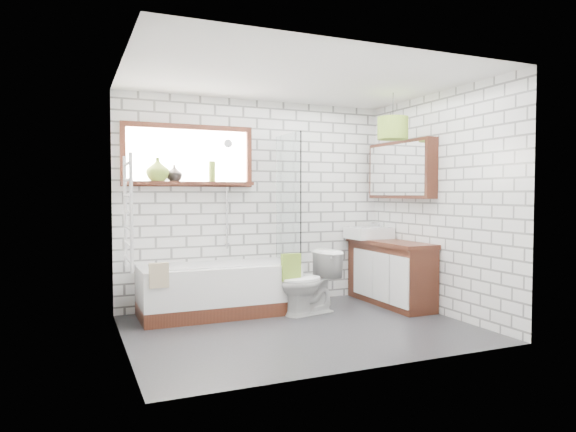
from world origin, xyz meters
name	(u,v)px	position (x,y,z in m)	size (l,w,h in m)	color
floor	(301,329)	(0.00, 0.00, -0.01)	(3.40, 2.60, 0.01)	#252528
ceiling	(301,78)	(0.00, 0.00, 2.50)	(3.40, 2.60, 0.01)	white
wall_back	(257,203)	(0.00, 1.30, 1.25)	(3.40, 0.01, 2.50)	white
wall_front	(372,208)	(0.00, -1.30, 1.25)	(3.40, 0.01, 2.50)	white
wall_left	(123,206)	(-1.70, 0.00, 1.25)	(0.01, 2.60, 2.50)	white
wall_right	(438,203)	(1.70, 0.00, 1.25)	(0.01, 2.60, 2.50)	white
window	(189,156)	(-0.85, 1.26, 1.80)	(1.52, 0.16, 0.68)	#33160E
towel_radiator	(128,212)	(-1.66, 0.00, 1.20)	(0.06, 0.52, 1.00)	white
mirror_cabinet	(401,170)	(1.62, 0.60, 1.65)	(0.16, 1.20, 0.70)	#33160E
shower_riser	(227,194)	(-0.40, 1.26, 1.35)	(0.02, 0.02, 1.30)	silver
bathtub	(219,289)	(-0.60, 0.92, 0.28)	(1.74, 0.77, 0.56)	white
shower_screen	(288,198)	(0.25, 0.92, 1.31)	(0.02, 0.72, 1.50)	white
towel_green	(291,267)	(0.12, 0.53, 0.54)	(0.22, 0.06, 0.30)	olive
towel_beige	(159,275)	(-1.32, 0.53, 0.54)	(0.19, 0.05, 0.25)	tan
vanity	(390,273)	(1.48, 0.61, 0.39)	(0.44, 1.36, 0.78)	#33160E
basin	(369,233)	(1.42, 1.00, 0.85)	(0.51, 0.44, 0.15)	white
tap	(379,229)	(1.58, 1.00, 0.91)	(0.03, 0.03, 0.15)	silver
toilet	(309,283)	(0.35, 0.54, 0.35)	(0.70, 0.40, 0.71)	white
vase_olive	(158,171)	(-1.21, 1.23, 1.61)	(0.26, 0.26, 0.27)	olive
vase_dark	(174,175)	(-1.02, 1.23, 1.57)	(0.18, 0.18, 0.19)	black
bottle	(212,173)	(-0.58, 1.23, 1.60)	(0.08, 0.08, 0.24)	olive
pendant	(393,128)	(1.25, 0.24, 2.10)	(0.34, 0.34, 0.25)	olive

